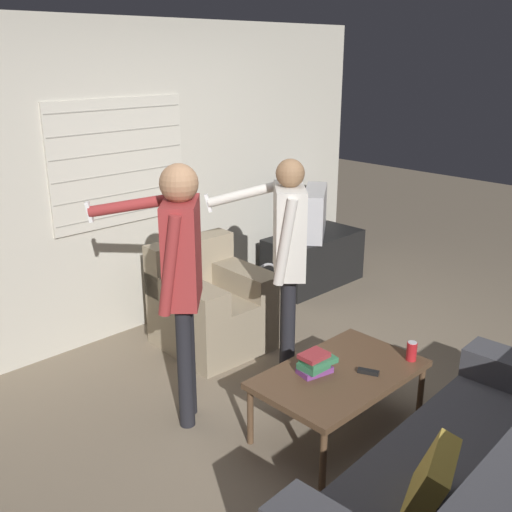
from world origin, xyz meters
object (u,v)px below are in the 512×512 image
(armchair_beige, at_px, (210,305))
(soda_can, at_px, (412,351))
(couch_blue, at_px, (480,491))
(book_stack, at_px, (315,363))
(person_right_standing, at_px, (287,244))
(person_left_standing, at_px, (180,264))
(spare_remote, at_px, (368,372))
(floor_fan, at_px, (266,286))
(tv, at_px, (315,212))
(coffee_table, at_px, (340,377))

(armchair_beige, xyz_separation_m, soda_can, (0.24, -1.72, 0.15))
(couch_blue, distance_m, book_stack, 1.16)
(person_right_standing, bearing_deg, person_left_standing, 128.55)
(spare_remote, bearing_deg, person_left_standing, 104.36)
(couch_blue, relative_size, person_right_standing, 1.30)
(floor_fan, bearing_deg, person_right_standing, -127.91)
(spare_remote, bearing_deg, tv, 24.32)
(couch_blue, bearing_deg, floor_fan, 62.00)
(floor_fan, bearing_deg, tv, 8.77)
(spare_remote, xyz_separation_m, floor_fan, (0.90, 1.80, -0.20))
(person_right_standing, height_order, book_stack, person_right_standing)
(spare_remote, bearing_deg, person_right_standing, 55.58)
(couch_blue, bearing_deg, soda_can, 46.88)
(person_right_standing, relative_size, soda_can, 12.86)
(soda_can, bearing_deg, spare_remote, 165.42)
(armchair_beige, distance_m, tv, 1.70)
(tv, bearing_deg, book_stack, 3.91)
(soda_can, bearing_deg, coffee_table, 153.16)
(tv, xyz_separation_m, person_right_standing, (-1.56, -1.08, 0.26))
(person_left_standing, bearing_deg, book_stack, -101.07)
(person_left_standing, height_order, spare_remote, person_left_standing)
(coffee_table, xyz_separation_m, soda_can, (0.44, -0.22, 0.10))
(armchair_beige, height_order, coffee_table, armchair_beige)
(armchair_beige, bearing_deg, spare_remote, 88.91)
(armchair_beige, relative_size, book_stack, 3.67)
(soda_can, distance_m, spare_remote, 0.35)
(armchair_beige, relative_size, person_right_standing, 0.52)
(person_left_standing, xyz_separation_m, floor_fan, (1.62, 0.89, -0.85))
(coffee_table, height_order, book_stack, book_stack)
(coffee_table, bearing_deg, armchair_beige, 82.27)
(person_left_standing, distance_m, person_right_standing, 0.88)
(soda_can, bearing_deg, armchair_beige, 97.93)
(person_left_standing, height_order, book_stack, person_left_standing)
(tv, bearing_deg, armchair_beige, -26.90)
(person_left_standing, bearing_deg, spare_remote, -98.10)
(person_right_standing, distance_m, spare_remote, 1.04)
(coffee_table, bearing_deg, spare_remote, -52.47)
(person_right_standing, height_order, floor_fan, person_right_standing)
(couch_blue, height_order, tv, tv)
(tv, bearing_deg, couch_blue, 16.80)
(person_right_standing, xyz_separation_m, soda_can, (0.18, -0.93, -0.55))
(coffee_table, bearing_deg, couch_blue, -103.43)
(soda_can, xyz_separation_m, spare_remote, (-0.34, 0.09, -0.05))
(tv, bearing_deg, person_left_standing, -14.45)
(armchair_beige, bearing_deg, coffee_table, 84.64)
(person_left_standing, xyz_separation_m, person_right_standing, (0.87, -0.07, -0.05))
(couch_blue, height_order, floor_fan, couch_blue)
(coffee_table, distance_m, person_left_standing, 1.20)
(couch_blue, xyz_separation_m, floor_fan, (1.25, 2.71, -0.08))
(couch_blue, distance_m, person_left_standing, 2.01)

